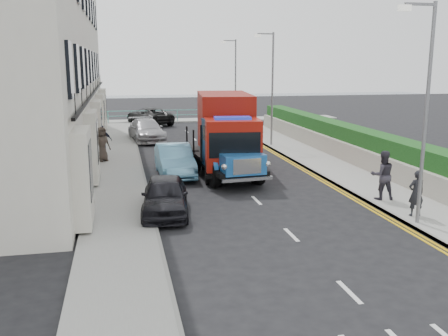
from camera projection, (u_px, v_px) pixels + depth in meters
ground at (272, 216)px, 17.30m from camera, size 120.00×120.00×0.00m
pavement_west at (118, 168)px, 24.85m from camera, size 2.40×38.00×0.12m
pavement_east at (316, 160)px, 26.97m from camera, size 2.60×38.00×0.12m
promenade at (176, 121)px, 45.04m from camera, size 30.00×2.50×0.12m
sea_plane at (153, 98)px, 74.73m from camera, size 120.00×120.00×0.00m
terrace_west at (30, 25)px, 26.34m from camera, size 6.31×30.20×14.25m
garden_east at (350, 143)px, 27.18m from camera, size 1.45×28.00×1.75m
seafront_railing at (177, 116)px, 44.17m from camera, size 13.00×0.08×1.11m
lamp_near at (424, 103)px, 15.39m from camera, size 1.23×0.18×7.00m
lamp_mid at (271, 82)px, 30.71m from camera, size 1.23×0.18×7.00m
lamp_far at (234, 78)px, 40.28m from camera, size 1.23×0.18×7.00m
bedford_lorry at (230, 153)px, 22.13m from camera, size 2.84×6.02×2.76m
red_lorry at (226, 130)px, 24.24m from camera, size 3.16×7.30×3.71m
parked_car_front at (165, 196)px, 17.39m from camera, size 1.98×4.05×1.33m
parked_car_mid at (175, 160)px, 23.32m from camera, size 1.59×4.42×1.45m
parked_car_rear at (146, 130)px, 33.71m from camera, size 2.58×5.18×1.45m
seafront_car_left at (149, 116)px, 42.48m from camera, size 4.21×5.77×1.46m
seafront_car_right at (234, 121)px, 37.98m from camera, size 3.41×5.14×1.63m
pedestrian_east_near at (416, 193)px, 16.75m from camera, size 0.58×0.39×1.57m
pedestrian_east_far at (382, 175)px, 18.78m from camera, size 1.01×0.85×1.87m
pedestrian_west_near at (103, 141)px, 27.57m from camera, size 1.03×0.49×1.70m
pedestrian_west_far at (102, 144)px, 26.08m from camera, size 1.05×0.95×1.81m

